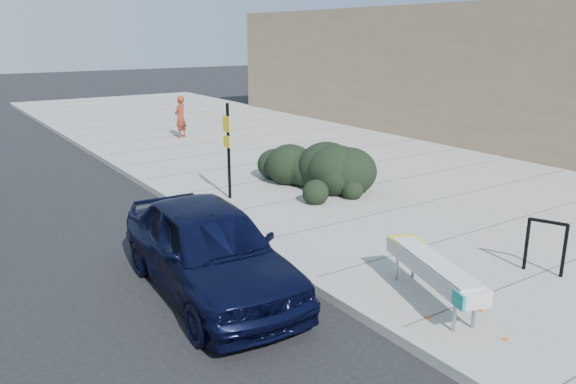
# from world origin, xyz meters

# --- Properties ---
(ground) EXTENTS (120.00, 120.00, 0.00)m
(ground) POSITION_xyz_m (0.00, 0.00, 0.00)
(ground) COLOR black
(ground) RESTS_ON ground
(sidewalk_near) EXTENTS (11.20, 50.00, 0.15)m
(sidewalk_near) POSITION_xyz_m (5.60, 5.00, 0.07)
(sidewalk_near) COLOR gray
(sidewalk_near) RESTS_ON ground
(curb_near) EXTENTS (0.22, 50.00, 0.17)m
(curb_near) POSITION_xyz_m (0.00, 5.00, 0.08)
(curb_near) COLOR #9E9E99
(curb_near) RESTS_ON ground
(bench) EXTENTS (1.17, 2.30, 0.69)m
(bench) POSITION_xyz_m (1.02, -1.68, 0.69)
(bench) COLOR gray
(bench) RESTS_ON sidewalk_near
(bike_rack) EXTENTS (0.29, 0.61, 0.95)m
(bike_rack) POSITION_xyz_m (3.42, -2.00, 0.72)
(bike_rack) COLOR black
(bike_rack) RESTS_ON sidewalk_near
(sign_post) EXTENTS (0.10, 0.27, 2.35)m
(sign_post) POSITION_xyz_m (1.14, 5.00, 1.50)
(sign_post) COLOR black
(sign_post) RESTS_ON sidewalk_near
(hedge) EXTENTS (2.69, 4.00, 1.37)m
(hedge) POSITION_xyz_m (3.49, 5.02, 0.84)
(hedge) COLOR black
(hedge) RESTS_ON sidewalk_near
(sedan_navy) EXTENTS (2.08, 4.58, 1.52)m
(sedan_navy) POSITION_xyz_m (-1.47, 0.81, 0.76)
(sedan_navy) COLOR black
(sedan_navy) RESTS_ON ground
(pedestrian) EXTENTS (0.71, 0.65, 1.62)m
(pedestrian) POSITION_xyz_m (3.62, 13.56, 0.96)
(pedestrian) COLOR maroon
(pedestrian) RESTS_ON sidewalk_near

